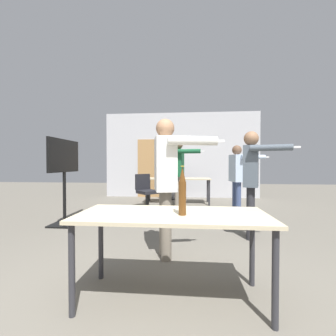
{
  "coord_description": "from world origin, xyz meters",
  "views": [
    {
      "loc": [
        0.24,
        -1.5,
        1.18
      ],
      "look_at": [
        -0.14,
        2.81,
        1.1
      ],
      "focal_mm": 24.0,
      "sensor_mm": 36.0,
      "label": 1
    }
  ],
  "objects": [
    {
      "name": "person_far_watching",
      "position": [
        1.36,
        3.72,
        0.97
      ],
      "size": [
        0.81,
        0.59,
        1.6
      ],
      "rotation": [
        0.0,
        0.0,
        -1.37
      ],
      "color": "#3D4C75",
      "rests_on": "ground_plane"
    },
    {
      "name": "office_chair_far_left",
      "position": [
        -0.86,
        4.35,
        0.42
      ],
      "size": [
        0.68,
        0.69,
        0.9
      ],
      "rotation": [
        0.0,
        0.0,
        3.89
      ],
      "color": "black",
      "rests_on": "ground_plane"
    },
    {
      "name": "office_chair_mid_tucked",
      "position": [
        -0.32,
        5.99,
        0.45
      ],
      "size": [
        0.67,
        0.64,
        0.94
      ],
      "rotation": [
        0.0,
        0.0,
        1.08
      ],
      "color": "black",
      "rests_on": "ground_plane"
    },
    {
      "name": "conference_table_far",
      "position": [
        -0.06,
        5.18,
        0.68
      ],
      "size": [
        1.92,
        0.69,
        0.75
      ],
      "color": "#C6B793",
      "rests_on": "ground_plane"
    },
    {
      "name": "person_right_polo",
      "position": [
        0.01,
        4.19,
        1.08
      ],
      "size": [
        0.79,
        0.73,
        1.78
      ],
      "rotation": [
        0.0,
        0.0,
        -1.71
      ],
      "color": "slate",
      "rests_on": "ground_plane"
    },
    {
      "name": "drink_cup",
      "position": [
        -0.61,
        5.25,
        0.81
      ],
      "size": [
        0.08,
        0.08,
        0.12
      ],
      "color": "silver",
      "rests_on": "conference_table_far"
    },
    {
      "name": "person_center_tall",
      "position": [
        1.25,
        2.14,
        1.04
      ],
      "size": [
        0.71,
        0.72,
        1.69
      ],
      "rotation": [
        0.0,
        0.0,
        -1.89
      ],
      "color": "#28282D",
      "rests_on": "ground_plane"
    },
    {
      "name": "back_wall",
      "position": [
        -0.03,
        6.45,
        1.48
      ],
      "size": [
        5.4,
        0.12,
        2.98
      ],
      "color": "#BCBCC1",
      "rests_on": "ground_plane"
    },
    {
      "name": "conference_table_near",
      "position": [
        0.11,
        0.43,
        0.67
      ],
      "size": [
        1.63,
        0.7,
        0.75
      ],
      "color": "#C6B793",
      "rests_on": "ground_plane"
    },
    {
      "name": "tv_screen",
      "position": [
        -2.15,
        2.65,
        1.02
      ],
      "size": [
        0.44,
        1.04,
        1.65
      ],
      "rotation": [
        0.0,
        0.0,
        1.57
      ],
      "color": "black",
      "rests_on": "ground_plane"
    },
    {
      "name": "ground_plane",
      "position": [
        0.0,
        0.0,
        0.0
      ],
      "size": [
        24.0,
        24.0,
        0.0
      ],
      "primitive_type": "plane",
      "color": "#666056"
    },
    {
      "name": "beer_bottle",
      "position": [
        0.19,
        0.37,
        0.95
      ],
      "size": [
        0.06,
        0.06,
        0.41
      ],
      "color": "#563314",
      "rests_on": "conference_table_near"
    },
    {
      "name": "person_near_casual",
      "position": [
        -0.03,
        1.32,
        1.05
      ],
      "size": [
        0.88,
        0.64,
        1.75
      ],
      "rotation": [
        0.0,
        0.0,
        -1.36
      ],
      "color": "slate",
      "rests_on": "ground_plane"
    }
  ]
}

